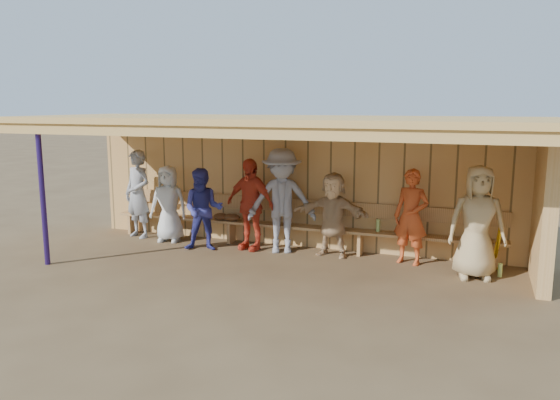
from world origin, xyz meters
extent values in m
plane|color=brown|center=(0.00, 0.00, 0.00)|extent=(90.00, 90.00, 0.00)
imported|color=#93969B|center=(-3.26, 0.81, 0.90)|extent=(0.75, 0.59, 1.80)
imported|color=silver|center=(-2.51, 0.74, 0.76)|extent=(0.82, 0.62, 1.52)
imported|color=#33358C|center=(-1.53, 0.37, 0.77)|extent=(0.89, 0.79, 1.54)
imported|color=red|center=(-0.74, 0.73, 0.86)|extent=(1.07, 0.61, 1.72)
imported|color=gray|center=(-0.11, 0.74, 0.96)|extent=(1.41, 1.09, 1.92)
imported|color=tan|center=(0.83, 0.81, 0.76)|extent=(1.45, 0.58, 1.52)
imported|color=#C84B20|center=(2.21, 0.81, 0.82)|extent=(0.67, 0.53, 1.64)
imported|color=tan|center=(3.26, 0.37, 0.90)|extent=(0.97, 0.73, 1.79)
cube|color=tan|center=(0.00, 1.35, 1.20)|extent=(8.60, 0.20, 2.40)
cube|color=tan|center=(4.20, 0.45, 1.20)|extent=(0.20, 1.62, 2.40)
cube|color=tan|center=(0.00, 0.00, 2.45)|extent=(8.80, 3.20, 0.10)
cube|color=tan|center=(0.00, -1.50, 2.32)|extent=(8.80, 0.10, 0.18)
cube|color=tan|center=(-3.80, 0.00, 2.31)|extent=(0.08, 3.00, 0.16)
cube|color=tan|center=(-2.85, 0.00, 2.31)|extent=(0.08, 3.00, 0.16)
cube|color=tan|center=(-1.90, 0.00, 2.31)|extent=(0.08, 3.00, 0.16)
cube|color=tan|center=(-0.95, 0.00, 2.31)|extent=(0.08, 3.00, 0.16)
cube|color=tan|center=(0.00, 0.00, 2.31)|extent=(0.08, 3.00, 0.16)
cube|color=tan|center=(0.95, 0.00, 2.31)|extent=(0.08, 3.00, 0.16)
cube|color=tan|center=(1.90, 0.00, 2.31)|extent=(0.08, 3.00, 0.16)
cube|color=tan|center=(2.85, 0.00, 2.31)|extent=(0.08, 3.00, 0.16)
cube|color=tan|center=(3.80, 0.00, 2.31)|extent=(0.08, 3.00, 0.16)
cylinder|color=navy|center=(-3.60, -1.40, 1.20)|extent=(0.09, 0.09, 2.40)
cube|color=tan|center=(0.00, 1.06, 0.42)|extent=(7.60, 0.32, 0.05)
cube|color=tan|center=(0.00, 1.22, 0.80)|extent=(7.60, 0.04, 0.26)
cube|color=tan|center=(-3.60, 1.06, 0.20)|extent=(0.06, 0.29, 0.40)
cube|color=tan|center=(-1.29, 1.06, 0.20)|extent=(0.06, 0.29, 0.40)
cube|color=tan|center=(1.29, 1.06, 0.20)|extent=(0.06, 0.29, 0.40)
cube|color=tan|center=(3.60, 1.06, 0.20)|extent=(0.06, 0.29, 0.40)
cylinder|color=yellow|center=(3.59, 0.86, 0.40)|extent=(0.13, 0.41, 0.80)
sphere|color=gold|center=(3.65, 0.86, 0.04)|extent=(0.08, 0.08, 0.08)
ellipsoid|color=#593319|center=(-1.49, 1.01, 0.52)|extent=(0.30, 0.24, 0.14)
ellipsoid|color=#593319|center=(-1.23, 1.01, 0.52)|extent=(0.30, 0.24, 0.14)
ellipsoid|color=#593319|center=(-1.28, 1.01, 0.52)|extent=(0.30, 0.24, 0.14)
cylinder|color=#A8D168|center=(1.60, 1.11, 0.56)|extent=(0.07, 0.07, 0.22)
cylinder|color=orange|center=(2.27, 1.11, 0.56)|extent=(0.07, 0.07, 0.22)
cylinder|color=#ADD76B|center=(3.65, 0.56, 0.11)|extent=(0.07, 0.07, 0.22)
camera|label=1|loc=(3.27, -8.46, 2.71)|focal=35.00mm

